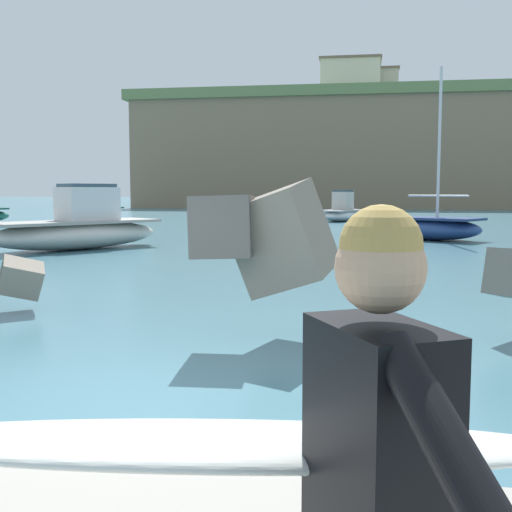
# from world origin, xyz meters

# --- Properties ---
(ground_plane) EXTENTS (400.00, 400.00, 0.00)m
(ground_plane) POSITION_xyz_m (0.00, 0.00, 0.00)
(ground_plane) COLOR #42707F
(breakwater_jetty) EXTENTS (32.78, 7.39, 2.47)m
(breakwater_jetty) POSITION_xyz_m (1.32, 2.15, 1.13)
(breakwater_jetty) COLOR #605B56
(breakwater_jetty) RESTS_ON ground
(surfer_with_board) EXTENTS (2.01, 1.50, 1.78)m
(surfer_with_board) POSITION_xyz_m (2.09, -4.21, 1.28)
(surfer_with_board) COLOR black
(surfer_with_board) RESTS_ON walkway_path
(boat_near_right) EXTENTS (4.90, 4.24, 7.05)m
(boat_near_right) POSITION_xyz_m (4.89, 21.93, 0.54)
(boat_near_right) COLOR navy
(boat_near_right) RESTS_ON ground
(boat_mid_centre) EXTENTS (4.41, 5.52, 2.28)m
(boat_mid_centre) POSITION_xyz_m (-16.86, 39.94, 0.70)
(boat_mid_centre) COLOR #1E6656
(boat_mid_centre) RESTS_ON ground
(boat_far_left) EXTENTS (3.27, 4.43, 2.10)m
(boat_far_left) POSITION_xyz_m (0.68, 37.86, 0.64)
(boat_far_left) COLOR white
(boat_far_left) RESTS_ON ground
(boat_far_centre) EXTENTS (5.54, 6.44, 2.29)m
(boat_far_centre) POSITION_xyz_m (-7.74, 15.43, 0.73)
(boat_far_centre) COLOR beige
(boat_far_centre) RESTS_ON ground
(headland_bluff) EXTENTS (73.62, 36.35, 13.82)m
(headland_bluff) POSITION_xyz_m (10.99, 85.00, 6.93)
(headland_bluff) COLOR #847056
(headland_bluff) RESTS_ON ground
(station_building_west) EXTENTS (6.74, 8.07, 6.17)m
(station_building_west) POSITION_xyz_m (3.67, 94.95, 16.92)
(station_building_west) COLOR #B2ADA3
(station_building_west) RESTS_ON headland_bluff
(station_building_central) EXTENTS (8.31, 8.29, 6.11)m
(station_building_central) POSITION_xyz_m (0.13, 86.36, 16.89)
(station_building_central) COLOR beige
(station_building_central) RESTS_ON headland_bluff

